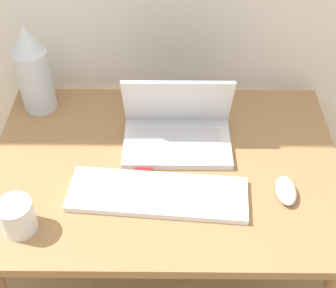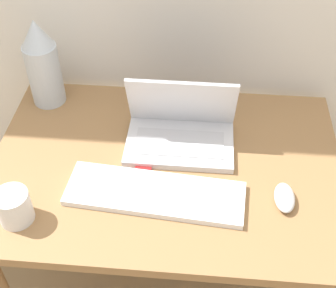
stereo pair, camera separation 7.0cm
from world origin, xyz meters
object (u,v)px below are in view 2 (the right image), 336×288
keyboard (155,194)px  mp3_player (143,168)px  mug (14,207)px  mouse (284,198)px  laptop (180,129)px  vase (42,63)px

keyboard → mp3_player: keyboard is taller
mp3_player → keyboard: bearing=-65.0°
keyboard → mug: mug is taller
keyboard → mug: 0.36m
mp3_player → mug: size_ratio=0.53×
keyboard → mouse: bearing=1.9°
mug → keyboard: bearing=16.8°
mouse → mp3_player: mouse is taller
laptop → keyboard: laptop is taller
keyboard → mug: (-0.34, -0.10, 0.04)m
keyboard → mp3_player: bearing=115.0°
laptop → mug: bearing=-140.6°
laptop → keyboard: size_ratio=0.65×
laptop → mouse: size_ratio=3.12×
keyboard → vase: size_ratio=1.66×
mouse → mug: bearing=-170.5°
vase → mug: 0.50m
laptop → mug: laptop is taller
laptop → mouse: 0.36m
laptop → mp3_player: 0.17m
keyboard → mug: size_ratio=5.37×
keyboard → laptop: bearing=76.7°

